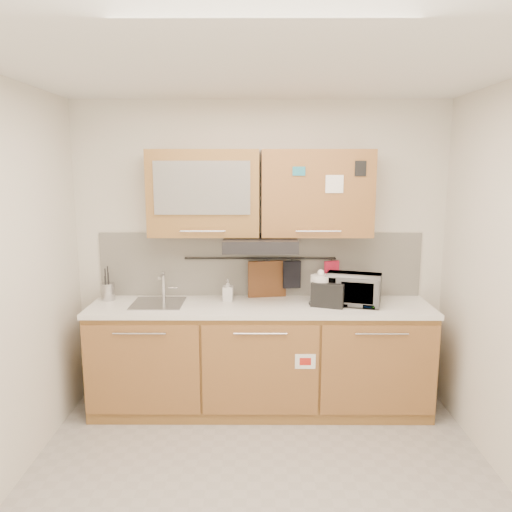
{
  "coord_description": "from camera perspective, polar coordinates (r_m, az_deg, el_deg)",
  "views": [
    {
      "loc": [
        -0.02,
        -2.8,
        2.05
      ],
      "look_at": [
        -0.03,
        1.05,
        1.35
      ],
      "focal_mm": 35.0,
      "sensor_mm": 36.0,
      "label": 1
    }
  ],
  "objects": [
    {
      "name": "countertop",
      "position": [
        4.15,
        0.49,
        -5.83
      ],
      "size": [
        2.82,
        0.62,
        0.04
      ],
      "primitive_type": "cube",
      "color": "white",
      "rests_on": "base_cabinet"
    },
    {
      "name": "base_cabinet",
      "position": [
        4.32,
        0.48,
        -12.14
      ],
      "size": [
        2.8,
        0.64,
        0.88
      ],
      "color": "olive",
      "rests_on": "floor"
    },
    {
      "name": "upper_cabinets",
      "position": [
        4.13,
        0.43,
        7.21
      ],
      "size": [
        1.82,
        0.37,
        0.7
      ],
      "color": "olive",
      "rests_on": "wall_back"
    },
    {
      "name": "utensil_rail",
      "position": [
        4.32,
        0.48,
        -0.28
      ],
      "size": [
        1.3,
        0.02,
        0.02
      ],
      "primitive_type": "cylinder",
      "rotation": [
        0.0,
        1.57,
        0.0
      ],
      "color": "black",
      "rests_on": "backsplash"
    },
    {
      "name": "utensil_crock",
      "position": [
        4.45,
        -16.56,
        -3.89
      ],
      "size": [
        0.14,
        0.14,
        0.29
      ],
      "rotation": [
        0.0,
        0.0,
        -0.2
      ],
      "color": "#B0AFB4",
      "rests_on": "countertop"
    },
    {
      "name": "backsplash",
      "position": [
        4.37,
        0.48,
        -0.96
      ],
      "size": [
        2.8,
        0.02,
        0.56
      ],
      "primitive_type": "cube",
      "color": "silver",
      "rests_on": "countertop"
    },
    {
      "name": "dark_pouch",
      "position": [
        4.34,
        4.11,
        -2.12
      ],
      "size": [
        0.16,
        0.06,
        0.24
      ],
      "primitive_type": "cube",
      "rotation": [
        0.0,
        0.0,
        0.14
      ],
      "color": "black",
      "rests_on": "utensil_rail"
    },
    {
      "name": "wall_back",
      "position": [
        4.36,
        0.48,
        0.36
      ],
      "size": [
        3.2,
        0.0,
        3.2
      ],
      "primitive_type": "plane",
      "rotation": [
        1.57,
        0.0,
        0.0
      ],
      "color": "silver",
      "rests_on": "ground"
    },
    {
      "name": "toaster",
      "position": [
        4.12,
        8.26,
        -4.31
      ],
      "size": [
        0.3,
        0.24,
        0.2
      ],
      "rotation": [
        0.0,
        0.0,
        -0.34
      ],
      "color": "black",
      "rests_on": "countertop"
    },
    {
      "name": "soap_bottle",
      "position": [
        4.24,
        -3.23,
        -3.91
      ],
      "size": [
        0.09,
        0.09,
        0.19
      ],
      "primitive_type": "imported",
      "rotation": [
        0.0,
        0.0,
        -0.06
      ],
      "color": "#999999",
      "rests_on": "countertop"
    },
    {
      "name": "cutting_board",
      "position": [
        4.35,
        1.27,
        -3.24
      ],
      "size": [
        0.33,
        0.08,
        0.41
      ],
      "primitive_type": "cube",
      "rotation": [
        0.0,
        0.0,
        0.17
      ],
      "color": "brown",
      "rests_on": "utensil_rail"
    },
    {
      "name": "floor",
      "position": [
        3.47,
        0.57,
        -25.97
      ],
      "size": [
        3.2,
        3.2,
        0.0
      ],
      "primitive_type": "plane",
      "color": "#9E9993",
      "rests_on": "ground"
    },
    {
      "name": "kettle",
      "position": [
        4.16,
        7.39,
        -3.92
      ],
      "size": [
        0.22,
        0.21,
        0.3
      ],
      "rotation": [
        0.0,
        0.0,
        0.33
      ],
      "color": "white",
      "rests_on": "countertop"
    },
    {
      "name": "microwave",
      "position": [
        4.21,
        11.02,
        -3.76
      ],
      "size": [
        0.51,
        0.41,
        0.25
      ],
      "primitive_type": "imported",
      "rotation": [
        0.0,
        0.0,
        -0.29
      ],
      "color": "#999999",
      "rests_on": "countertop"
    },
    {
      "name": "ceiling",
      "position": [
        2.85,
        0.66,
        21.38
      ],
      "size": [
        3.2,
        3.2,
        0.0
      ],
      "primitive_type": "plane",
      "rotation": [
        3.14,
        0.0,
        0.0
      ],
      "color": "white",
      "rests_on": "wall_back"
    },
    {
      "name": "sink",
      "position": [
        4.24,
        -11.1,
        -5.32
      ],
      "size": [
        0.42,
        0.4,
        0.26
      ],
      "color": "silver",
      "rests_on": "countertop"
    },
    {
      "name": "range_hood",
      "position": [
        4.1,
        0.5,
        1.41
      ],
      "size": [
        0.6,
        0.46,
        0.1
      ],
      "primitive_type": "cube",
      "color": "black",
      "rests_on": "upper_cabinets"
    },
    {
      "name": "oven_mitt",
      "position": [
        4.33,
        0.93,
        -1.73
      ],
      "size": [
        0.11,
        0.05,
        0.18
      ],
      "primitive_type": "cube",
      "rotation": [
        0.0,
        0.0,
        0.19
      ],
      "color": "navy",
      "rests_on": "utensil_rail"
    },
    {
      "name": "pot_holder",
      "position": [
        4.37,
        8.63,
        -1.64
      ],
      "size": [
        0.13,
        0.06,
        0.17
      ],
      "primitive_type": "cube",
      "rotation": [
        0.0,
        0.0,
        0.34
      ],
      "color": "red",
      "rests_on": "utensil_rail"
    }
  ]
}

